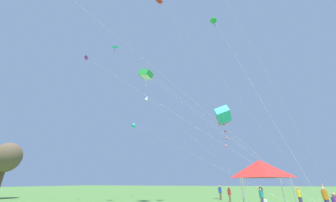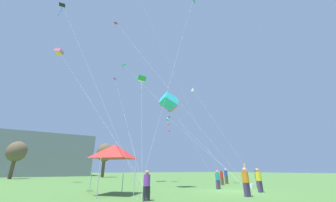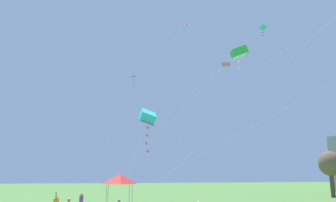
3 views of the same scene
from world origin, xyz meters
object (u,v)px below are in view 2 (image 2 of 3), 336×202
at_px(person_red_shirt, 222,177).
at_px(kite_black_delta_0, 63,8).
at_px(person_black_shirt, 258,177).
at_px(person_teal_shirt, 218,179).
at_px(kite_green_box_9, 141,79).
at_px(kite_red_delta_10, 118,25).
at_px(cooler_box, 252,186).
at_px(kite_cyan_delta_2, 124,65).
at_px(kite_cyan_box_3, 169,102).
at_px(kite_white_diamond_4, 193,89).
at_px(person_orange_shirt, 246,180).
at_px(person_blue_shirt, 226,176).
at_px(kite_pink_box_6, 59,52).
at_px(kite_cyan_diamond_5, 168,118).
at_px(person_purple_shirt, 147,184).
at_px(person_yellow_shirt, 259,179).
at_px(kite_purple_delta_8, 115,80).
at_px(festival_tent, 115,151).

bearing_deg(person_red_shirt, kite_black_delta_0, 47.57).
height_order(person_black_shirt, person_teal_shirt, person_black_shirt).
distance_m(kite_green_box_9, kite_red_delta_10, 8.23).
xyz_separation_m(cooler_box, kite_cyan_delta_2, (-8.27, 15.70, 18.21)).
bearing_deg(kite_cyan_box_3, kite_black_delta_0, -179.87).
height_order(person_red_shirt, kite_green_box_9, kite_green_box_9).
bearing_deg(kite_white_diamond_4, person_orange_shirt, -123.33).
bearing_deg(person_orange_shirt, cooler_box, 83.78).
relative_size(person_blue_shirt, kite_pink_box_6, 0.09).
relative_size(kite_black_delta_0, kite_cyan_box_3, 1.69).
xyz_separation_m(kite_cyan_diamond_5, kite_green_box_9, (-8.20, -5.49, 3.85)).
xyz_separation_m(person_black_shirt, person_purple_shirt, (-12.81, -2.08, -0.09)).
relative_size(person_yellow_shirt, kite_purple_delta_8, 0.07).
bearing_deg(kite_red_delta_10, kite_black_delta_0, -140.76).
distance_m(kite_cyan_delta_2, kite_white_diamond_4, 17.82).
relative_size(kite_white_diamond_4, kite_pink_box_6, 1.07).
distance_m(festival_tent, kite_cyan_diamond_5, 22.91).
distance_m(kite_black_delta_0, kite_cyan_delta_2, 16.06).
height_order(person_black_shirt, kite_pink_box_6, kite_pink_box_6).
relative_size(person_purple_shirt, kite_black_delta_0, 0.10).
xyz_separation_m(person_teal_shirt, kite_white_diamond_4, (12.82, 18.17, 18.28)).
bearing_deg(kite_pink_box_6, kite_purple_delta_8, 21.28).
distance_m(person_blue_shirt, person_teal_shirt, 6.88).
distance_m(person_teal_shirt, kite_black_delta_0, 20.01).
bearing_deg(person_purple_shirt, person_red_shirt, -97.81).
height_order(kite_cyan_delta_2, kite_white_diamond_4, kite_white_diamond_4).
height_order(person_purple_shirt, kite_cyan_delta_2, kite_cyan_delta_2).
bearing_deg(person_purple_shirt, kite_pink_box_6, -14.04).
xyz_separation_m(person_orange_shirt, kite_green_box_9, (-0.86, 15.79, 13.74)).
distance_m(person_red_shirt, kite_white_diamond_4, 25.50).
bearing_deg(kite_black_delta_0, kite_white_diamond_4, 30.08).
bearing_deg(person_orange_shirt, kite_cyan_diamond_5, 121.21).
xyz_separation_m(person_red_shirt, person_orange_shirt, (-5.65, -7.38, 0.13)).
bearing_deg(person_yellow_shirt, cooler_box, 26.12).
bearing_deg(kite_purple_delta_8, kite_white_diamond_4, -1.88).
bearing_deg(kite_white_diamond_4, person_yellow_shirt, -119.09).
height_order(kite_cyan_box_3, kite_purple_delta_8, kite_purple_delta_8).
height_order(kite_pink_box_6, kite_red_delta_10, kite_red_delta_10).
xyz_separation_m(person_yellow_shirt, person_purple_shirt, (-8.89, 0.70, -0.07)).
distance_m(festival_tent, kite_cyan_box_3, 7.86).
relative_size(kite_cyan_box_3, kite_pink_box_6, 0.49).
xyz_separation_m(cooler_box, kite_pink_box_6, (-17.96, 15.78, 17.45)).
xyz_separation_m(person_black_shirt, kite_purple_delta_8, (-9.71, 19.37, 16.18)).
bearing_deg(person_blue_shirt, kite_green_box_9, 72.26).
relative_size(person_black_shirt, kite_white_diamond_4, 0.09).
xyz_separation_m(festival_tent, kite_cyan_delta_2, (4.27, 14.15, 15.61)).
height_order(person_blue_shirt, kite_red_delta_10, kite_red_delta_10).
height_order(person_purple_shirt, person_teal_shirt, person_purple_shirt).
relative_size(festival_tent, kite_cyan_box_3, 0.36).
distance_m(person_purple_shirt, kite_black_delta_0, 16.05).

